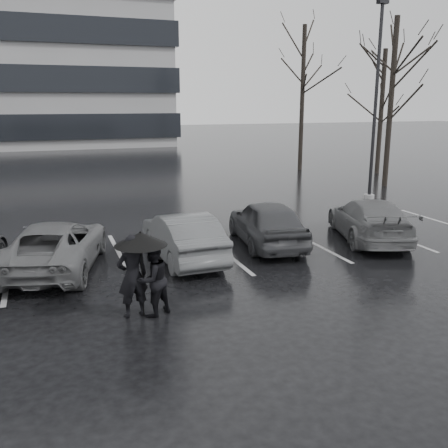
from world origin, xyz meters
name	(u,v)px	position (x,y,z in m)	size (l,w,h in m)	color
ground	(231,279)	(0.00, 0.00, 0.00)	(160.00, 160.00, 0.00)	black
car_main	(267,222)	(2.02, 2.39, 0.67)	(1.59, 3.96, 1.35)	black
car_west_a	(183,236)	(-0.66, 1.88, 0.63)	(1.34, 3.85, 1.27)	#333336
car_west_b	(55,245)	(-3.88, 2.20, 0.61)	(2.03, 4.40, 1.22)	#444446
car_east	(369,219)	(5.20, 1.88, 0.63)	(1.75, 4.31, 1.25)	#444446
pedestrian_left	(132,276)	(-2.54, -1.32, 0.83)	(0.60, 0.40, 1.66)	black
pedestrian_right	(153,279)	(-2.16, -1.40, 0.74)	(0.72, 0.56, 1.48)	black
umbrella	(141,239)	(-2.36, -1.38, 1.57)	(1.02, 1.02, 1.73)	black
lamp_post	(375,112)	(9.27, 7.48, 3.69)	(0.44, 0.44, 8.06)	gray
stall_stripes	(172,253)	(-0.80, 2.50, 0.00)	(19.72, 5.00, 0.00)	#AAAAAC
tree_east	(391,104)	(12.00, 10.00, 4.00)	(0.26, 0.26, 8.00)	black
tree_ne	(381,113)	(14.50, 14.00, 3.50)	(0.26, 0.26, 7.00)	black
tree_north	(302,99)	(11.00, 17.00, 4.25)	(0.26, 0.26, 8.50)	black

